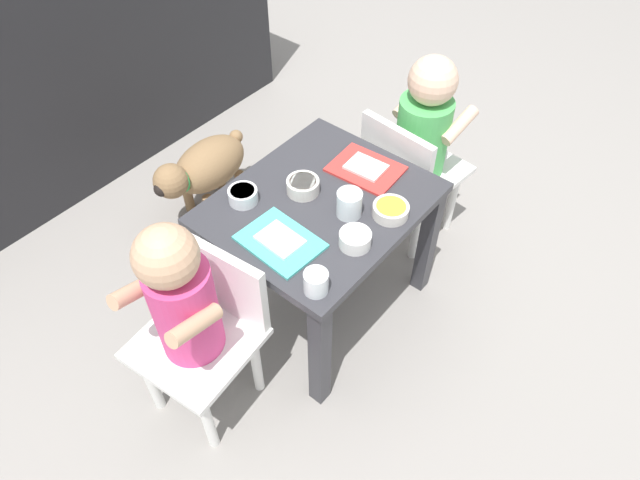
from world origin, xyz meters
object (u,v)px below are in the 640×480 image
object	(u,v)px
seated_child_left	(188,304)
food_tray_right	(366,168)
water_cup_right	(349,205)
dining_table	(320,222)
cereal_bowl_left_side	(243,195)
dog	(204,168)
food_tray_left	(280,241)
seated_child_right	(421,133)
veggie_bowl_near	(302,186)
water_cup_left	(316,283)
cereal_bowl_right_side	(391,210)
veggie_bowl_far	(355,239)

from	to	relation	value
seated_child_left	food_tray_right	xyz separation A→B (m)	(0.63, -0.05, 0.02)
water_cup_right	dining_table	bearing A→B (deg)	96.72
food_tray_right	cereal_bowl_left_side	size ratio (longest dim) A/B	2.55
dining_table	food_tray_right	world-z (taller)	food_tray_right
dog	food_tray_left	bearing A→B (deg)	-112.75
food_tray_left	food_tray_right	distance (m)	0.36
seated_child_right	dog	xyz separation A→B (m)	(-0.38, 0.63, -0.23)
seated_child_left	water_cup_right	xyz separation A→B (m)	(0.46, -0.12, 0.05)
water_cup_right	seated_child_left	bearing A→B (deg)	165.78
dining_table	dog	distance (m)	0.62
food_tray_left	veggie_bowl_near	bearing A→B (deg)	24.04
seated_child_right	water_cup_left	xyz separation A→B (m)	(-0.69, -0.15, 0.05)
food_tray_left	veggie_bowl_near	distance (m)	0.20
cereal_bowl_left_side	water_cup_right	bearing A→B (deg)	-60.56
veggie_bowl_near	cereal_bowl_right_side	distance (m)	0.25
cereal_bowl_left_side	cereal_bowl_right_side	size ratio (longest dim) A/B	0.83
dog	cereal_bowl_left_side	xyz separation A→B (m)	(-0.21, -0.44, 0.27)
seated_child_right	veggie_bowl_near	xyz separation A→B (m)	(-0.46, 0.10, 0.04)
veggie_bowl_near	seated_child_right	bearing A→B (deg)	-11.83
water_cup_left	veggie_bowl_far	xyz separation A→B (m)	(0.17, 0.02, -0.00)
food_tray_left	water_cup_right	xyz separation A→B (m)	(0.19, -0.07, 0.03)
cereal_bowl_right_side	seated_child_right	bearing A→B (deg)	20.56
dog	cereal_bowl_right_side	world-z (taller)	cereal_bowl_right_side
food_tray_left	veggie_bowl_far	size ratio (longest dim) A/B	2.57
veggie_bowl_far	seated_child_right	bearing A→B (deg)	14.35
water_cup_right	food_tray_left	bearing A→B (deg)	159.96
seated_child_left	dog	world-z (taller)	seated_child_left
seated_child_left	food_tray_right	world-z (taller)	seated_child_left
food_tray_right	cereal_bowl_left_side	world-z (taller)	cereal_bowl_left_side
seated_child_left	water_cup_right	size ratio (longest dim) A/B	9.57
water_cup_left	veggie_bowl_far	distance (m)	0.17
dog	cereal_bowl_left_side	world-z (taller)	cereal_bowl_left_side
seated_child_right	veggie_bowl_far	world-z (taller)	seated_child_right
cereal_bowl_left_side	veggie_bowl_near	xyz separation A→B (m)	(0.13, -0.10, 0.00)
food_tray_left	cereal_bowl_right_side	size ratio (longest dim) A/B	2.18
food_tray_right	seated_child_right	bearing A→B (deg)	-3.34
water_cup_right	cereal_bowl_right_side	distance (m)	0.11
food_tray_left	dog	bearing A→B (deg)	67.25
dining_table	seated_child_right	size ratio (longest dim) A/B	0.86
seated_child_left	seated_child_right	world-z (taller)	seated_child_left
food_tray_left	cereal_bowl_left_side	xyz separation A→B (m)	(0.05, 0.18, 0.01)
dog	water_cup_left	xyz separation A→B (m)	(-0.32, -0.78, 0.28)
cereal_bowl_left_side	seated_child_left	bearing A→B (deg)	-157.63
dining_table	food_tray_left	bearing A→B (deg)	-173.85
dining_table	dog	world-z (taller)	dining_table
dining_table	cereal_bowl_right_side	xyz separation A→B (m)	(0.08, -0.18, 0.10)
food_tray_right	cereal_bowl_left_side	bearing A→B (deg)	150.09
seated_child_left	cereal_bowl_right_side	world-z (taller)	seated_child_left
dining_table	veggie_bowl_far	bearing A→B (deg)	-111.83
seated_child_right	food_tray_left	distance (m)	0.64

